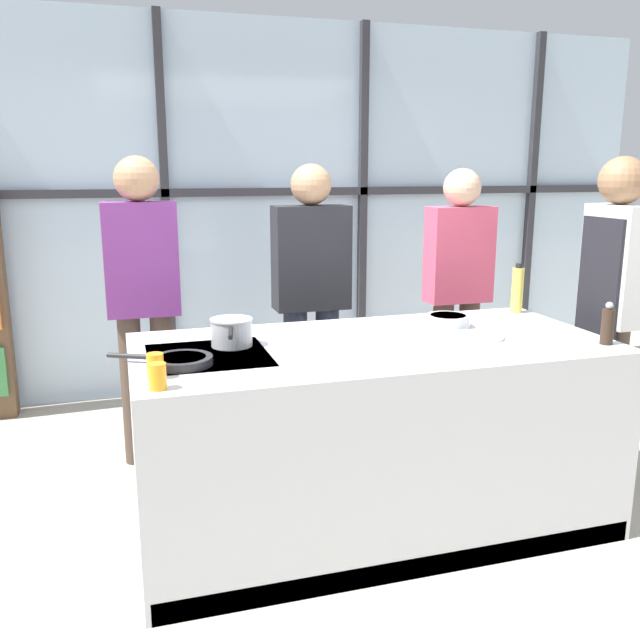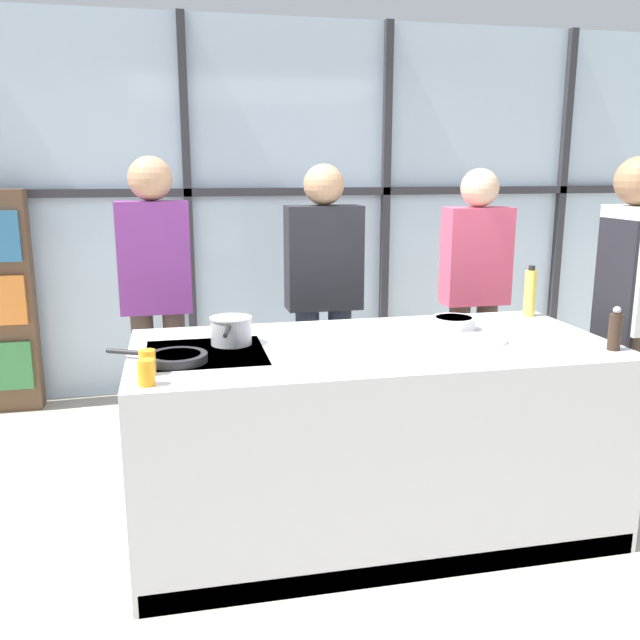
# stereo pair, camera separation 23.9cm
# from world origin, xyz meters

# --- Properties ---
(ground_plane) EXTENTS (18.00, 18.00, 0.00)m
(ground_plane) POSITION_xyz_m (0.00, 0.00, 0.00)
(ground_plane) COLOR #BCB29E
(back_window_wall) EXTENTS (6.40, 0.10, 2.80)m
(back_window_wall) POSITION_xyz_m (0.00, 2.30, 1.40)
(back_window_wall) COLOR silver
(back_window_wall) RESTS_ON ground_plane
(demo_island) EXTENTS (2.22, 1.04, 0.92)m
(demo_island) POSITION_xyz_m (-0.00, -0.00, 0.46)
(demo_island) COLOR silver
(demo_island) RESTS_ON ground_plane
(chef) EXTENTS (0.25, 0.36, 1.78)m
(chef) POSITION_xyz_m (1.41, 0.11, 1.06)
(chef) COLOR #47382D
(chef) RESTS_ON ground_plane
(spectator_far_left) EXTENTS (0.41, 0.25, 1.79)m
(spectator_far_left) POSITION_xyz_m (-1.00, 1.06, 1.04)
(spectator_far_left) COLOR #47382D
(spectator_far_left) RESTS_ON ground_plane
(spectator_center_left) EXTENTS (0.46, 0.24, 1.74)m
(spectator_center_left) POSITION_xyz_m (0.00, 1.06, 0.99)
(spectator_center_left) COLOR #232838
(spectator_center_left) RESTS_ON ground_plane
(spectator_center_right) EXTENTS (0.42, 0.24, 1.72)m
(spectator_center_right) POSITION_xyz_m (1.00, 1.06, 0.99)
(spectator_center_right) COLOR #47382D
(spectator_center_right) RESTS_ON ground_plane
(frying_pan) EXTENTS (0.43, 0.29, 0.04)m
(frying_pan) POSITION_xyz_m (-0.90, -0.12, 0.94)
(frying_pan) COLOR #232326
(frying_pan) RESTS_ON demo_island
(saucepan) EXTENTS (0.20, 0.36, 0.13)m
(saucepan) POSITION_xyz_m (-0.65, 0.12, 0.99)
(saucepan) COLOR silver
(saucepan) RESTS_ON demo_island
(white_plate) EXTENTS (0.25, 0.25, 0.01)m
(white_plate) POSITION_xyz_m (0.51, -0.07, 0.93)
(white_plate) COLOR white
(white_plate) RESTS_ON demo_island
(mixing_bowl) EXTENTS (0.22, 0.22, 0.06)m
(mixing_bowl) POSITION_xyz_m (0.48, 0.18, 0.95)
(mixing_bowl) COLOR silver
(mixing_bowl) RESTS_ON demo_island
(oil_bottle) EXTENTS (0.06, 0.06, 0.28)m
(oil_bottle) POSITION_xyz_m (1.01, 0.39, 1.05)
(oil_bottle) COLOR #E0CC4C
(oil_bottle) RESTS_ON demo_island
(pepper_grinder) EXTENTS (0.06, 0.06, 0.20)m
(pepper_grinder) POSITION_xyz_m (1.02, -0.34, 1.01)
(pepper_grinder) COLOR #332319
(pepper_grinder) RESTS_ON demo_island
(juice_glass_near) EXTENTS (0.07, 0.07, 0.10)m
(juice_glass_near) POSITION_xyz_m (-1.01, -0.42, 0.97)
(juice_glass_near) COLOR orange
(juice_glass_near) RESTS_ON demo_island
(juice_glass_far) EXTENTS (0.07, 0.07, 0.10)m
(juice_glass_far) POSITION_xyz_m (-1.01, -0.28, 0.97)
(juice_glass_far) COLOR orange
(juice_glass_far) RESTS_ON demo_island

